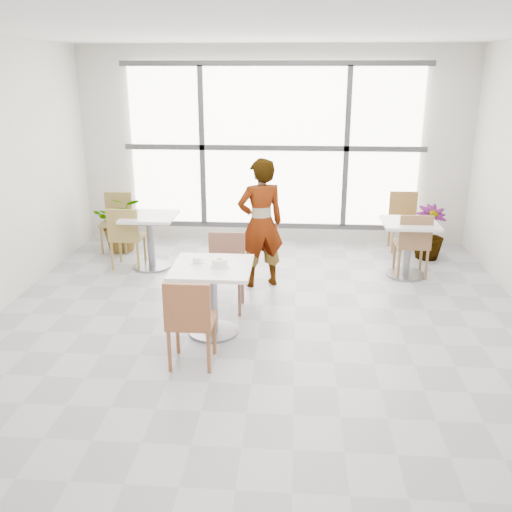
# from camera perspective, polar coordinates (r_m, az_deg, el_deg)

# --- Properties ---
(floor) EXTENTS (7.00, 7.00, 0.00)m
(floor) POSITION_cam_1_polar(r_m,az_deg,el_deg) (5.81, 0.22, -8.45)
(floor) COLOR #9E9EA5
(floor) RESTS_ON ground
(ceiling) EXTENTS (7.00, 7.00, 0.00)m
(ceiling) POSITION_cam_1_polar(r_m,az_deg,el_deg) (5.20, 0.26, 22.54)
(ceiling) COLOR white
(ceiling) RESTS_ON ground
(wall_back) EXTENTS (6.00, 0.00, 6.00)m
(wall_back) POSITION_cam_1_polar(r_m,az_deg,el_deg) (8.75, 1.84, 11.03)
(wall_back) COLOR silver
(wall_back) RESTS_ON ground
(wall_front) EXTENTS (6.00, 0.00, 6.00)m
(wall_front) POSITION_cam_1_polar(r_m,az_deg,el_deg) (2.05, -6.75, -15.19)
(wall_front) COLOR silver
(wall_front) RESTS_ON ground
(window) EXTENTS (4.60, 0.07, 2.52)m
(window) POSITION_cam_1_polar(r_m,az_deg,el_deg) (8.69, 1.82, 10.98)
(window) COLOR white
(window) RESTS_ON ground
(main_table) EXTENTS (0.80, 0.80, 0.75)m
(main_table) POSITION_cam_1_polar(r_m,az_deg,el_deg) (5.74, -4.47, -3.13)
(main_table) COLOR white
(main_table) RESTS_ON ground
(chair_near) EXTENTS (0.42, 0.42, 0.87)m
(chair_near) POSITION_cam_1_polar(r_m,az_deg,el_deg) (5.12, -6.77, -6.26)
(chair_near) COLOR #965733
(chair_near) RESTS_ON ground
(chair_far) EXTENTS (0.42, 0.42, 0.87)m
(chair_far) POSITION_cam_1_polar(r_m,az_deg,el_deg) (6.40, -3.08, -1.01)
(chair_far) COLOR brown
(chair_far) RESTS_ON ground
(oatmeal_bowl) EXTENTS (0.21, 0.21, 0.10)m
(oatmeal_bowl) POSITION_cam_1_polar(r_m,az_deg,el_deg) (5.62, -3.71, -0.66)
(oatmeal_bowl) COLOR white
(oatmeal_bowl) RESTS_ON main_table
(coffee_cup) EXTENTS (0.16, 0.13, 0.07)m
(coffee_cup) POSITION_cam_1_polar(r_m,az_deg,el_deg) (5.73, -6.03, -0.49)
(coffee_cup) COLOR white
(coffee_cup) RESTS_ON main_table
(person) EXTENTS (0.70, 0.58, 1.63)m
(person) POSITION_cam_1_polar(r_m,az_deg,el_deg) (6.95, 0.48, 3.34)
(person) COLOR black
(person) RESTS_ON ground
(bg_table_left) EXTENTS (0.70, 0.70, 0.75)m
(bg_table_left) POSITION_cam_1_polar(r_m,az_deg,el_deg) (7.82, -10.73, 2.23)
(bg_table_left) COLOR white
(bg_table_left) RESTS_ON ground
(bg_table_right) EXTENTS (0.70, 0.70, 0.75)m
(bg_table_right) POSITION_cam_1_polar(r_m,az_deg,el_deg) (7.64, 15.26, 1.49)
(bg_table_right) COLOR white
(bg_table_right) RESTS_ON ground
(bg_chair_left_near) EXTENTS (0.42, 0.42, 0.87)m
(bg_chair_left_near) POSITION_cam_1_polar(r_m,az_deg,el_deg) (7.84, -13.15, 2.21)
(bg_chair_left_near) COLOR olive
(bg_chair_left_near) RESTS_ON ground
(bg_chair_left_far) EXTENTS (0.42, 0.42, 0.87)m
(bg_chair_left_far) POSITION_cam_1_polar(r_m,az_deg,el_deg) (8.75, -13.95, 3.83)
(bg_chair_left_far) COLOR olive
(bg_chair_left_far) RESTS_ON ground
(bg_chair_right_near) EXTENTS (0.42, 0.42, 0.87)m
(bg_chair_right_near) POSITION_cam_1_polar(r_m,az_deg,el_deg) (7.60, 15.74, 1.49)
(bg_chair_right_near) COLOR olive
(bg_chair_right_near) RESTS_ON ground
(bg_chair_right_far) EXTENTS (0.42, 0.42, 0.87)m
(bg_chair_right_far) POSITION_cam_1_polar(r_m,az_deg,el_deg) (8.83, 14.80, 3.88)
(bg_chair_right_far) COLOR olive
(bg_chair_right_far) RESTS_ON ground
(plant_left) EXTENTS (0.83, 0.73, 0.86)m
(plant_left) POSITION_cam_1_polar(r_m,az_deg,el_deg) (8.69, -13.45, 3.28)
(plant_left) COLOR #457A3C
(plant_left) RESTS_ON ground
(plant_right) EXTENTS (0.46, 0.46, 0.79)m
(plant_right) POSITION_cam_1_polar(r_m,az_deg,el_deg) (8.47, 17.20, 2.31)
(plant_right) COLOR #418D41
(plant_right) RESTS_ON ground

